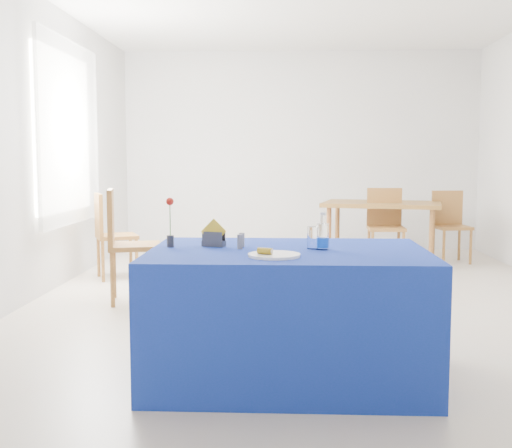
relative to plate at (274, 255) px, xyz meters
The scene contains 18 objects.
floor 2.42m from the plate, 83.27° to the left, with size 7.00×7.00×0.00m, color beige.
room_shell 2.50m from the plate, 83.27° to the left, with size 7.00×7.00×7.00m.
window_pane 3.87m from the plate, 125.54° to the left, with size 0.04×1.50×1.60m, color white.
curtain 3.83m from the plate, 124.67° to the left, with size 0.04×1.75×1.85m, color white.
plate is the anchor object (origin of this frame).
drinking_glass 0.39m from the plate, 54.17° to the left, with size 0.08×0.08×0.13m, color white.
salt_shaker 0.42m from the plate, 118.20° to the left, with size 0.03×0.03×0.09m, color slate.
pepper_shaker 0.35m from the plate, 126.08° to the left, with size 0.03×0.03×0.09m, color slate.
blue_table 0.48m from the plate, 74.12° to the left, with size 1.60×1.10×0.76m.
water_bottle 0.40m from the plate, 46.07° to the left, with size 0.07×0.07×0.21m.
napkin_holder 0.54m from the plate, 133.52° to the left, with size 0.16×0.10×0.17m.
rose_vase 0.73m from the plate, 150.92° to the left, with size 0.05×0.05×0.30m.
oak_table 4.70m from the plate, 74.57° to the left, with size 1.57×1.20×0.76m.
chair_bg_left 4.49m from the plate, 73.72° to the left, with size 0.42×0.42×0.93m.
chair_bg_right 5.14m from the plate, 65.64° to the left, with size 0.45×0.45×0.89m.
chair_win_a 2.61m from the plate, 121.96° to the left, with size 0.55×0.55×1.02m.
chair_win_b 3.80m from the plate, 118.80° to the left, with size 0.54×0.54×0.92m.
banana_pieces 0.06m from the plate, 162.57° to the right, with size 0.09×0.07×0.03m.
Camera 1 is at (-0.21, -5.69, 1.28)m, focal length 45.00 mm.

